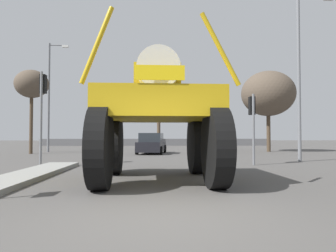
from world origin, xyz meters
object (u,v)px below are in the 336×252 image
(bare_tree_left, at_px, (32,85))
(bare_tree_far_center, at_px, (159,100))
(traffic_signal_near_left, at_px, (43,97))
(streetlight_far_left, at_px, (50,92))
(oversize_sprayer, at_px, (157,116))
(sedan_ahead, at_px, (152,144))
(traffic_signal_far_left, at_px, (200,122))
(streetlight_near_right, at_px, (301,68))
(traffic_signal_near_right, at_px, (252,114))
(bare_tree_right, at_px, (268,94))

(bare_tree_left, height_order, bare_tree_far_center, bare_tree_far_center)
(traffic_signal_near_left, relative_size, streetlight_far_left, 0.47)
(oversize_sprayer, height_order, bare_tree_far_center, bare_tree_far_center)
(sedan_ahead, height_order, traffic_signal_near_left, traffic_signal_near_left)
(oversize_sprayer, distance_m, traffic_signal_near_left, 6.99)
(oversize_sprayer, height_order, traffic_signal_far_left, oversize_sprayer)
(oversize_sprayer, height_order, sedan_ahead, oversize_sprayer)
(streetlight_near_right, distance_m, streetlight_far_left, 18.86)
(traffic_signal_near_right, height_order, bare_tree_right, bare_tree_right)
(sedan_ahead, xyz_separation_m, streetlight_near_right, (7.83, -7.29, 4.15))
(traffic_signal_far_left, height_order, bare_tree_far_center, bare_tree_far_center)
(sedan_ahead, distance_m, traffic_signal_near_left, 10.38)
(sedan_ahead, height_order, streetlight_far_left, streetlight_far_left)
(streetlight_near_right, xyz_separation_m, bare_tree_right, (1.82, 9.56, -0.05))
(traffic_signal_near_left, height_order, streetlight_far_left, streetlight_far_left)
(traffic_signal_near_right, xyz_separation_m, bare_tree_right, (4.93, 11.16, 2.46))
(traffic_signal_far_left, bearing_deg, sedan_ahead, -122.32)
(traffic_signal_near_right, bearing_deg, streetlight_far_left, 138.84)
(streetlight_far_left, bearing_deg, streetlight_near_right, -31.22)
(traffic_signal_far_left, height_order, streetlight_near_right, streetlight_near_right)
(bare_tree_right, bearing_deg, traffic_signal_near_right, -113.85)
(oversize_sprayer, height_order, bare_tree_right, bare_tree_right)
(sedan_ahead, distance_m, bare_tree_left, 9.84)
(streetlight_near_right, bearing_deg, oversize_sprayer, -140.20)
(traffic_signal_far_left, bearing_deg, bare_tree_right, -46.60)
(traffic_signal_near_right, bearing_deg, streetlight_near_right, 27.21)
(streetlight_near_right, bearing_deg, sedan_ahead, 137.04)
(bare_tree_left, bearing_deg, traffic_signal_near_left, -65.79)
(traffic_signal_far_left, bearing_deg, oversize_sprayer, -101.85)
(streetlight_far_left, bearing_deg, bare_tree_left, -102.56)
(traffic_signal_near_left, bearing_deg, streetlight_far_left, 107.15)
(oversize_sprayer, bearing_deg, bare_tree_right, -31.76)
(traffic_signal_near_right, relative_size, bare_tree_far_center, 0.41)
(streetlight_near_right, height_order, bare_tree_far_center, streetlight_near_right)
(bare_tree_right, bearing_deg, traffic_signal_far_left, 133.40)
(sedan_ahead, height_order, bare_tree_right, bare_tree_right)
(oversize_sprayer, bearing_deg, traffic_signal_far_left, -13.06)
(streetlight_far_left, bearing_deg, bare_tree_right, -0.68)
(sedan_ahead, bearing_deg, traffic_signal_far_left, -24.68)
(traffic_signal_near_right, bearing_deg, bare_tree_far_center, 98.72)
(traffic_signal_far_left, relative_size, bare_tree_far_center, 0.47)
(traffic_signal_near_left, bearing_deg, traffic_signal_far_left, 59.87)
(streetlight_far_left, xyz_separation_m, bare_tree_far_center, (9.02, 14.65, 1.14))
(bare_tree_right, height_order, bare_tree_far_center, bare_tree_far_center)
(traffic_signal_far_left, bearing_deg, streetlight_far_left, -159.02)
(traffic_signal_near_left, xyz_separation_m, traffic_signal_far_left, (9.51, 16.38, -0.38))
(oversize_sprayer, bearing_deg, streetlight_near_right, -51.42)
(oversize_sprayer, height_order, traffic_signal_near_left, oversize_sprayer)
(sedan_ahead, bearing_deg, streetlight_far_left, 80.98)
(oversize_sprayer, xyz_separation_m, streetlight_near_right, (7.52, 6.26, 2.94))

